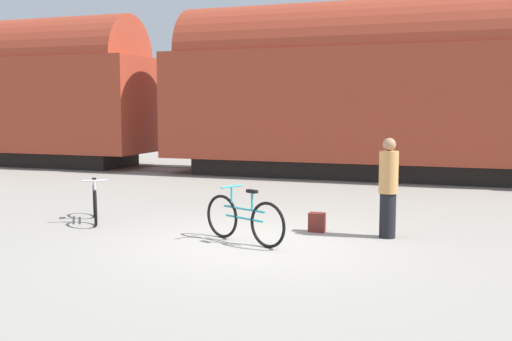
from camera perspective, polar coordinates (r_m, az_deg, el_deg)
name	(u,v)px	position (r m, az deg, el deg)	size (l,w,h in m)	color
ground_plane	(253,243)	(9.77, -0.25, -6.93)	(80.00, 80.00, 0.00)	gray
freight_train	(358,86)	(18.93, 9.68, 7.94)	(39.46, 3.14, 5.42)	black
rail_near	(352,179)	(18.35, 9.14, -0.82)	(51.46, 0.07, 0.01)	#4C4238
rail_far	(360,174)	(19.75, 9.88, -0.34)	(51.46, 0.07, 0.01)	#4C4238
bicycle_silver	(95,203)	(11.93, -15.10, -2.99)	(1.00, 1.38, 0.84)	black
bicycle_teal	(244,219)	(9.73, -1.16, -4.66)	(1.64, 0.79, 0.91)	black
person_in_tan	(388,188)	(10.27, 12.49, -1.60)	(0.32, 0.32, 1.69)	black
backpack	(317,222)	(10.66, 5.83, -4.93)	(0.28, 0.20, 0.34)	maroon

